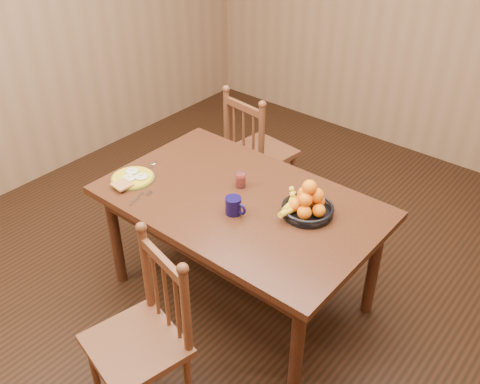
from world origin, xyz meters
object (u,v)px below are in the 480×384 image
Objects in this scene: chair_near at (143,338)px; fruit_bowl at (307,204)px; chair_far at (257,152)px; breakfast_plate at (132,178)px; coffee_mug at (234,206)px; dining_table at (240,211)px.

fruit_bowl is at bearing 89.56° from chair_near.
fruit_bowl is (0.93, -0.75, 0.34)m from chair_far.
fruit_bowl reaches higher than chair_near.
chair_near reaches higher than breakfast_plate.
dining_table is at bearing 115.98° from coffee_mug.
chair_near is 7.27× the size of coffee_mug.
dining_table is 5.49× the size of breakfast_plate.
coffee_mug is at bearing -64.02° from dining_table.
dining_table is at bearing 111.14° from chair_near.
coffee_mug is 0.40m from fruit_bowl.
chair_far is 3.35× the size of breakfast_plate.
fruit_bowl is at bearing 38.70° from coffee_mug.
coffee_mug is at bearing 10.72° from breakfast_plate.
dining_table is 12.02× the size of coffee_mug.
chair_near is (0.13, -0.90, -0.19)m from dining_table.
breakfast_plate is at bearing -159.29° from fruit_bowl.
fruit_bowl is (0.24, 1.02, 0.34)m from chair_near.
chair_far is at bearing 140.87° from fruit_bowl.
fruit_bowl is at bearing 20.71° from breakfast_plate.
dining_table is 1.06m from chair_far.
chair_near is 0.84m from coffee_mug.
chair_far is 7.33× the size of coffee_mug.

